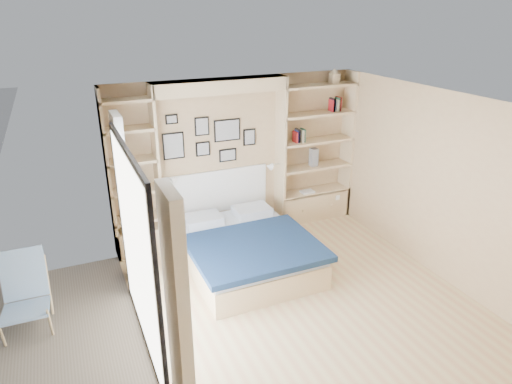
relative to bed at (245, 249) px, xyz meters
name	(u,v)px	position (x,y,z in m)	size (l,w,h in m)	color
ground	(302,299)	(0.35, -1.06, -0.27)	(4.50, 4.50, 0.00)	#D3BB82
room_shell	(230,185)	(-0.04, 0.47, 0.80)	(4.50, 4.50, 4.50)	tan
bed	(245,249)	(0.00, 0.00, 0.00)	(1.70, 2.24, 1.07)	tan
photo_gallery	(209,138)	(-0.10, 1.17, 1.33)	(1.48, 0.02, 0.82)	black
reading_lamps	(224,173)	(0.05, 0.94, 0.83)	(1.92, 0.12, 0.15)	silver
shelf_decor	(309,123)	(1.55, 1.01, 1.44)	(3.47, 0.23, 2.03)	#A51E1E
deck_chair	(25,293)	(-2.81, -0.16, 0.14)	(0.52, 0.86, 0.86)	tan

